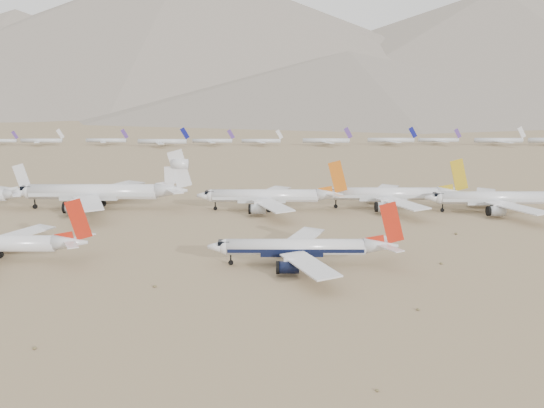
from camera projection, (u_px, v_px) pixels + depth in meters
The scene contains 10 objects.
ground at pixel (345, 266), 131.70m from camera, with size 7000.00×7000.00×0.00m, color olive.
main_airliner at pixel (304, 248), 131.78m from camera, with size 46.14×45.06×16.28m.
row2_navy_widebody at pixel (499, 198), 192.13m from camera, with size 51.37×50.23×18.27m.
row2_gold_tail at pixel (392, 194), 198.83m from camera, with size 53.03×51.87×18.88m.
row2_orange_tail at pixel (271, 196), 195.21m from camera, with size 52.32×51.18×18.66m.
row2_white_trijet at pixel (103, 192), 197.43m from camera, with size 63.48×62.04×22.50m.
distant_storage_row at pixel (314, 140), 452.06m from camera, with size 515.70×54.94×15.02m.
mountain_range at pixel (300, 49), 1708.28m from camera, with size 7354.00×3024.00×470.00m.
foothills at pixel (514, 85), 1194.97m from camera, with size 4637.50×1395.00×155.00m.
desert_scrub at pixel (364, 312), 103.06m from camera, with size 261.14×121.67×0.63m.
Camera 1 is at (-17.91, -125.99, 41.48)m, focal length 35.00 mm.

